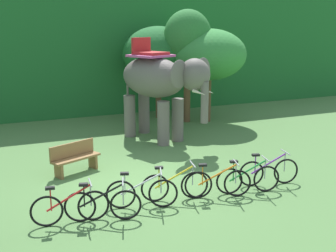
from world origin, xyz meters
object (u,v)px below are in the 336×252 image
(bike_yellow, at_px, (175,185))
(tree_left, at_px, (209,55))
(bike_green, at_px, (248,179))
(elephant, at_px, (159,82))
(bike_red, at_px, (70,207))
(bike_orange, at_px, (218,183))
(tree_center, at_px, (188,38))
(wooden_bench, at_px, (75,157))
(bike_white, at_px, (142,193))
(tree_center_left, at_px, (158,54))
(bike_purple, at_px, (269,171))
(bike_black, at_px, (103,205))

(bike_yellow, bearing_deg, tree_left, 56.37)
(bike_green, bearing_deg, bike_yellow, 170.30)
(tree_left, distance_m, elephant, 3.86)
(bike_red, bearing_deg, tree_left, 45.50)
(bike_red, height_order, bike_yellow, same)
(elephant, height_order, bike_green, elephant)
(elephant, distance_m, bike_orange, 5.95)
(tree_center, height_order, wooden_bench, tree_center)
(tree_left, relative_size, bike_white, 2.50)
(wooden_bench, bearing_deg, bike_red, -102.78)
(elephant, relative_size, bike_yellow, 2.48)
(tree_center_left, distance_m, tree_center, 1.71)
(bike_orange, distance_m, bike_purple, 1.70)
(bike_white, bearing_deg, tree_center, 57.78)
(bike_green, height_order, wooden_bench, bike_green)
(bike_white, height_order, bike_yellow, same)
(tree_center, bearing_deg, tree_left, -18.43)
(bike_red, distance_m, bike_yellow, 2.63)
(tree_center_left, relative_size, tree_center, 0.86)
(tree_center, distance_m, bike_yellow, 9.31)
(tree_center, bearing_deg, bike_green, -104.72)
(tree_left, bearing_deg, bike_green, -111.26)
(bike_red, xyz_separation_m, bike_black, (0.69, -0.16, 0.00))
(tree_left, height_order, bike_red, tree_left)
(bike_black, xyz_separation_m, bike_white, (1.02, 0.30, 0.00))
(bike_black, xyz_separation_m, bike_yellow, (1.93, 0.43, 0.00))
(tree_center_left, relative_size, bike_purple, 2.48)
(tree_center, height_order, bike_white, tree_center)
(tree_center, relative_size, tree_left, 1.20)
(bike_black, height_order, bike_green, same)
(bike_orange, xyz_separation_m, bike_green, (0.86, -0.05, 0.00))
(tree_center_left, bearing_deg, bike_white, -114.15)
(wooden_bench, bearing_deg, bike_yellow, -57.89)
(bike_white, bearing_deg, bike_yellow, 7.79)
(elephant, bearing_deg, bike_white, -116.01)
(elephant, relative_size, bike_white, 2.56)
(bike_yellow, relative_size, bike_green, 1.01)
(tree_center_left, bearing_deg, bike_black, -118.49)
(tree_left, bearing_deg, wooden_bench, -147.00)
(tree_left, relative_size, bike_yellow, 2.42)
(bike_white, distance_m, bike_green, 2.84)
(tree_center, xyz_separation_m, bike_red, (-6.65, -7.98, -3.29))
(bike_green, distance_m, wooden_bench, 5.05)
(tree_left, bearing_deg, bike_black, -131.20)
(tree_left, bearing_deg, bike_red, -134.50)
(bike_yellow, relative_size, wooden_bench, 1.10)
(bike_red, distance_m, wooden_bench, 3.35)
(wooden_bench, bearing_deg, bike_black, -90.92)
(bike_red, xyz_separation_m, bike_purple, (5.37, 0.20, 0.00))
(bike_red, distance_m, bike_purple, 5.38)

